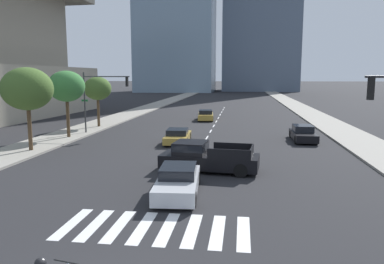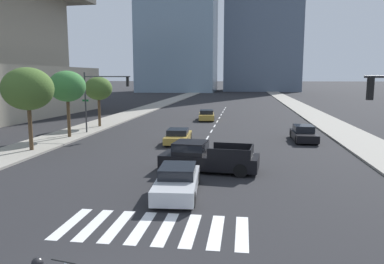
# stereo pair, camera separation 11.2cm
# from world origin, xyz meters

# --- Properties ---
(sidewalk_east) EXTENTS (4.00, 260.00, 0.15)m
(sidewalk_east) POSITION_xyz_m (12.75, 30.00, 0.07)
(sidewalk_east) COLOR gray
(sidewalk_east) RESTS_ON ground
(sidewalk_west) EXTENTS (4.00, 260.00, 0.15)m
(sidewalk_west) POSITION_xyz_m (-12.75, 30.00, 0.07)
(sidewalk_west) COLOR gray
(sidewalk_west) RESTS_ON ground
(crosswalk_near) EXTENTS (6.75, 2.97, 0.01)m
(crosswalk_near) POSITION_xyz_m (0.00, 4.84, 0.00)
(crosswalk_near) COLOR silver
(crosswalk_near) RESTS_ON ground
(lane_divider_center) EXTENTS (0.14, 50.00, 0.01)m
(lane_divider_center) POSITION_xyz_m (0.00, 32.84, 0.00)
(lane_divider_center) COLOR silver
(lane_divider_center) RESTS_ON ground
(pickup_truck) EXTENTS (5.73, 2.65, 1.67)m
(pickup_truck) POSITION_xyz_m (0.96, 13.22, 0.81)
(pickup_truck) COLOR black
(pickup_truck) RESTS_ON ground
(sedan_black_0) EXTENTS (1.81, 4.67, 1.30)m
(sedan_black_0) POSITION_xyz_m (8.16, 24.37, 0.60)
(sedan_black_0) COLOR black
(sedan_black_0) RESTS_ON ground
(sedan_gold_1) EXTENTS (2.05, 4.59, 1.17)m
(sedan_gold_1) POSITION_xyz_m (-2.14, 21.98, 0.55)
(sedan_gold_1) COLOR #B28E38
(sedan_gold_1) RESTS_ON ground
(sedan_silver_2) EXTENTS (2.14, 4.86, 1.29)m
(sedan_silver_2) POSITION_xyz_m (0.16, 8.82, 0.60)
(sedan_silver_2) COLOR #B7BABF
(sedan_silver_2) RESTS_ON ground
(sedan_gold_3) EXTENTS (2.23, 4.59, 1.28)m
(sedan_gold_3) POSITION_xyz_m (-1.41, 38.06, 0.59)
(sedan_gold_3) COLOR #B28E38
(sedan_gold_3) RESTS_ON ground
(traffic_signal_far) EXTENTS (4.68, 0.28, 5.61)m
(traffic_signal_far) POSITION_xyz_m (-9.89, 25.54, 4.01)
(traffic_signal_far) COLOR #333335
(traffic_signal_far) RESTS_ON sidewalk_west
(street_tree_nearest) EXTENTS (3.55, 3.55, 5.88)m
(street_tree_nearest) POSITION_xyz_m (-11.95, 16.90, 4.50)
(street_tree_nearest) COLOR #4C3823
(street_tree_nearest) RESTS_ON sidewalk_west
(street_tree_second) EXTENTS (3.13, 3.13, 5.73)m
(street_tree_second) POSITION_xyz_m (-11.95, 22.83, 4.52)
(street_tree_second) COLOR #4C3823
(street_tree_second) RESTS_ON sidewalk_west
(street_tree_third) EXTENTS (2.85, 2.85, 5.19)m
(street_tree_third) POSITION_xyz_m (-11.95, 29.78, 4.10)
(street_tree_third) COLOR #4C3823
(street_tree_third) RESTS_ON sidewalk_west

